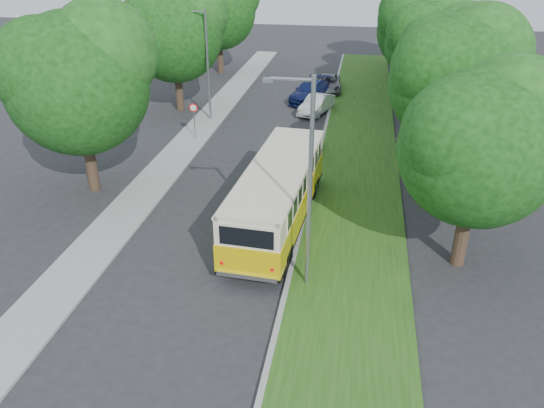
% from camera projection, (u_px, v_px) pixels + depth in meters
% --- Properties ---
extents(ground, '(120.00, 120.00, 0.00)m').
position_uv_depth(ground, '(214.00, 241.00, 23.02)').
color(ground, '#27272A').
rests_on(ground, ground).
extents(curb, '(0.20, 70.00, 0.15)m').
position_uv_depth(curb, '(309.00, 196.00, 26.83)').
color(curb, gray).
rests_on(curb, ground).
extents(grass_verge, '(4.50, 70.00, 0.13)m').
position_uv_depth(grass_verge, '(356.00, 199.00, 26.49)').
color(grass_verge, '#204D14').
rests_on(grass_verge, ground).
extents(sidewalk, '(2.20, 70.00, 0.12)m').
position_uv_depth(sidewalk, '(151.00, 184.00, 28.09)').
color(sidewalk, gray).
rests_on(sidewalk, ground).
extents(treeline, '(24.27, 41.91, 9.46)m').
position_uv_depth(treeline, '(326.00, 33.00, 35.60)').
color(treeline, '#332319').
rests_on(treeline, ground).
extents(lamppost_near, '(1.71, 0.16, 8.00)m').
position_uv_depth(lamppost_near, '(307.00, 181.00, 18.20)').
color(lamppost_near, gray).
rests_on(lamppost_near, ground).
extents(lamppost_far, '(1.71, 0.16, 7.50)m').
position_uv_depth(lamppost_far, '(206.00, 62.00, 35.85)').
color(lamppost_far, gray).
rests_on(lamppost_far, ground).
extents(warning_sign, '(0.56, 0.10, 2.50)m').
position_uv_depth(warning_sign, '(194.00, 114.00, 33.40)').
color(warning_sign, gray).
rests_on(warning_sign, ground).
extents(vintage_bus, '(3.30, 10.36, 3.03)m').
position_uv_depth(vintage_bus, '(278.00, 196.00, 23.56)').
color(vintage_bus, '#E1BD07').
rests_on(vintage_bus, ground).
extents(car_silver, '(2.27, 4.19, 1.35)m').
position_uv_depth(car_silver, '(302.00, 148.00, 31.14)').
color(car_silver, '#B2B2B7').
rests_on(car_silver, ground).
extents(car_white, '(2.56, 4.27, 1.33)m').
position_uv_depth(car_white, '(317.00, 104.00, 38.95)').
color(car_white, silver).
rests_on(car_white, ground).
extents(car_blue, '(3.28, 5.56, 1.51)m').
position_uv_depth(car_blue, '(310.00, 91.00, 41.81)').
color(car_blue, '#121C52').
rests_on(car_blue, ground).
extents(car_grey, '(2.51, 4.85, 1.31)m').
position_uv_depth(car_grey, '(328.00, 84.00, 44.28)').
color(car_grey, '#5B5D63').
rests_on(car_grey, ground).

